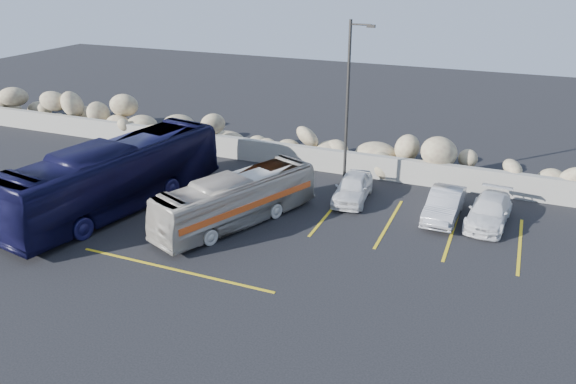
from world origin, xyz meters
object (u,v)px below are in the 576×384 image
at_px(car_a, 353,187).
at_px(lamppost, 348,105).
at_px(car_c, 489,211).
at_px(tour_coach, 116,176).
at_px(car_b, 444,205).
at_px(vintage_bus, 236,200).

bearing_deg(car_a, lamppost, 125.22).
bearing_deg(car_c, car_a, -176.80).
distance_m(tour_coach, car_b, 14.38).
xyz_separation_m(vintage_bus, car_a, (3.80, 4.27, -0.46)).
bearing_deg(car_a, tour_coach, -156.96).
bearing_deg(car_b, vintage_bus, -151.87).
bearing_deg(lamppost, car_b, -12.55).
relative_size(lamppost, car_b, 2.14).
distance_m(car_a, car_b, 4.21).
bearing_deg(car_c, car_b, -169.81).
bearing_deg(lamppost, vintage_bus, -123.01).
xyz_separation_m(tour_coach, car_b, (13.61, 4.56, -0.92)).
relative_size(lamppost, car_c, 2.09).
bearing_deg(car_c, tour_coach, -157.76).
distance_m(tour_coach, car_c, 16.17).
xyz_separation_m(lamppost, vintage_bus, (-3.22, -4.96, -3.22)).
bearing_deg(tour_coach, car_a, 37.45).
xyz_separation_m(car_a, car_c, (6.03, -0.21, -0.06)).
height_order(tour_coach, car_b, tour_coach).
relative_size(vintage_bus, tour_coach, 0.70).
xyz_separation_m(lamppost, tour_coach, (-8.83, -5.62, -2.76)).
distance_m(lamppost, car_a, 3.79).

